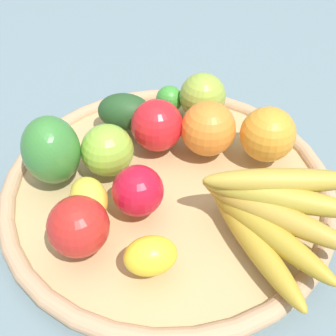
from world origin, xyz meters
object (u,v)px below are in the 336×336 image
(bell_pepper, at_px, (51,150))
(apple_1, at_px, (78,226))
(apple_2, at_px, (107,150))
(banana_bunch, at_px, (273,214))
(orange_0, at_px, (208,129))
(avocado, at_px, (124,112))
(apple_3, at_px, (157,125))
(apple_0, at_px, (203,96))
(orange_1, at_px, (268,134))
(lemon_1, at_px, (88,195))
(lemon_0, at_px, (150,256))
(apple_4, at_px, (138,191))
(lime_0, at_px, (169,99))

(bell_pepper, relative_size, apple_1, 1.34)
(apple_2, bearing_deg, banana_bunch, -149.59)
(orange_0, xyz_separation_m, banana_bunch, (-0.17, 0.02, 0.00))
(banana_bunch, relative_size, bell_pepper, 1.98)
(avocado, bearing_deg, apple_3, -160.32)
(apple_0, relative_size, orange_1, 0.94)
(orange_0, xyz_separation_m, orange_1, (-0.05, -0.07, -0.00))
(avocado, bearing_deg, lemon_1, 139.08)
(orange_0, xyz_separation_m, apple_2, (0.03, 0.14, -0.00))
(apple_2, distance_m, apple_1, 0.13)
(apple_0, distance_m, lemon_1, 0.26)
(avocado, xyz_separation_m, apple_3, (-0.07, -0.02, 0.01))
(avocado, bearing_deg, lemon_0, 160.94)
(bell_pepper, relative_size, apple_3, 1.25)
(apple_0, bearing_deg, orange_1, -168.74)
(banana_bunch, relative_size, apple_3, 2.48)
(apple_3, bearing_deg, avocado, 19.68)
(bell_pepper, height_order, apple_4, bell_pepper)
(orange_1, bearing_deg, apple_4, 89.92)
(apple_3, bearing_deg, apple_2, 98.14)
(apple_3, relative_size, lime_0, 1.73)
(apple_2, xyz_separation_m, orange_1, (-0.09, -0.21, 0.00))
(apple_3, xyz_separation_m, lime_0, (0.07, -0.06, -0.02))
(apple_2, height_order, apple_1, same)
(lemon_0, relative_size, bell_pepper, 0.63)
(bell_pepper, bearing_deg, apple_1, -171.82)
(orange_0, relative_size, apple_4, 1.22)
(banana_bunch, distance_m, orange_1, 0.15)
(apple_2, xyz_separation_m, banana_bunch, (-0.20, -0.12, 0.00))
(bell_pepper, bearing_deg, banana_bunch, -126.53)
(apple_2, xyz_separation_m, apple_4, (-0.09, -0.00, -0.00))
(banana_bunch, xyz_separation_m, bell_pepper, (0.23, 0.19, 0.01))
(orange_1, relative_size, lime_0, 1.78)
(apple_1, bearing_deg, avocado, -38.16)
(bell_pepper, height_order, apple_3, bell_pepper)
(lemon_0, relative_size, orange_0, 0.76)
(avocado, distance_m, apple_4, 0.17)
(lemon_0, bearing_deg, avocado, -19.06)
(apple_3, bearing_deg, orange_1, -127.94)
(orange_0, xyz_separation_m, lemon_1, (-0.02, 0.20, -0.02))
(banana_bunch, bearing_deg, apple_2, 30.41)
(lemon_0, bearing_deg, lime_0, -34.02)
(bell_pepper, bearing_deg, avocado, -53.88)
(orange_0, height_order, apple_4, orange_0)
(orange_0, distance_m, lime_0, 0.12)
(lemon_0, xyz_separation_m, bell_pepper, (0.20, 0.04, 0.03))
(lemon_0, xyz_separation_m, banana_bunch, (-0.03, -0.14, 0.02))
(lemon_0, distance_m, lime_0, 0.31)
(lemon_0, height_order, lime_0, same)
(lemon_1, relative_size, orange_1, 0.79)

